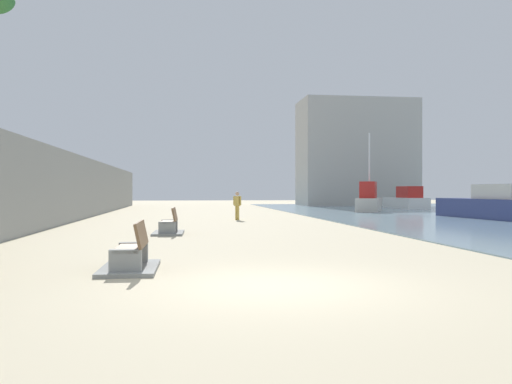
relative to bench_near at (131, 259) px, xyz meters
name	(u,v)px	position (x,y,z in m)	size (l,w,h in m)	color
ground_plane	(215,222)	(2.60, 15.81, -0.23)	(120.00, 120.00, 0.00)	beige
seawall	(60,187)	(-4.90, 15.81, 1.53)	(0.80, 64.00, 3.52)	gray
bench_near	(131,259)	(0.00, 0.00, 0.00)	(1.13, 2.12, 0.98)	gray
bench_far	(169,228)	(0.51, 8.96, 0.00)	(1.18, 2.14, 0.98)	gray
person_walking	(237,204)	(3.93, 17.97, 0.65)	(0.41, 0.39, 1.54)	gold
boat_mid_bay	(369,200)	(14.91, 27.80, 0.63)	(3.53, 5.26, 5.97)	beige
boat_far_right	(406,200)	(20.35, 33.54, 0.52)	(2.13, 6.50, 1.94)	white
boat_nearest	(488,206)	(17.87, 16.73, 0.54)	(2.16, 7.86, 1.92)	navy
harbor_building	(356,153)	(19.23, 43.81, 5.34)	(12.00, 6.00, 11.15)	#ADAAA3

